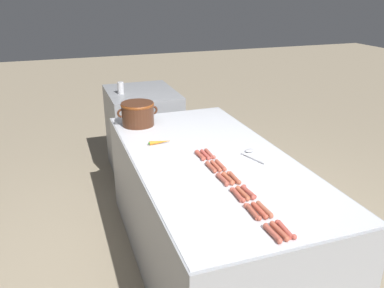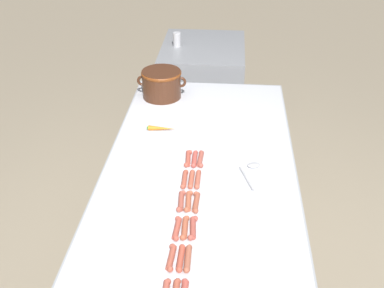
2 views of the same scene
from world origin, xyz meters
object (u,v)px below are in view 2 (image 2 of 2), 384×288
at_px(hot_dog_7, 181,258).
at_px(hot_dog_14, 193,228).
at_px(serving_spoon, 251,169).
at_px(soda_can, 177,40).
at_px(back_cabinet, 203,95).
at_px(hot_dog_4, 184,179).
at_px(hot_dog_2, 177,228).
at_px(hot_dog_10, 191,179).
at_px(hot_dog_11, 195,159).
at_px(carrot, 161,128).
at_px(hot_dog_1, 171,258).
at_px(hot_dog_13, 189,258).
at_px(hot_dog_9, 188,201).
at_px(hot_dog_3, 181,201).
at_px(hot_dog_16, 198,179).
at_px(bean_pot, 162,82).
at_px(hot_dog_8, 185,228).
at_px(hot_dog_17, 201,159).
at_px(hot_dog_15, 196,202).
at_px(hot_dog_5, 188,159).

relative_size(hot_dog_7, hot_dog_14, 1.00).
relative_size(serving_spoon, soda_can, 2.13).
relative_size(back_cabinet, hot_dog_4, 5.85).
height_order(hot_dog_2, hot_dog_10, same).
bearing_deg(hot_dog_11, carrot, 125.65).
distance_m(hot_dog_1, carrot, 1.13).
bearing_deg(hot_dog_13, hot_dog_9, 95.21).
bearing_deg(hot_dog_13, hot_dog_4, 97.25).
height_order(hot_dog_4, hot_dog_9, same).
relative_size(hot_dog_3, hot_dog_16, 1.00).
height_order(hot_dog_7, hot_dog_9, same).
xyz_separation_m(back_cabinet, bean_pot, (-0.23, -0.93, 0.53)).
distance_m(hot_dog_1, bean_pot, 1.62).
relative_size(hot_dog_7, carrot, 0.89).
height_order(back_cabinet, hot_dog_4, back_cabinet).
bearing_deg(hot_dog_8, carrot, 104.55).
height_order(hot_dog_3, serving_spoon, hot_dog_3).
bearing_deg(hot_dog_3, hot_dog_17, 79.40).
xyz_separation_m(hot_dog_1, serving_spoon, (0.36, 0.71, -0.01)).
bearing_deg(bean_pot, soda_can, 89.31).
relative_size(back_cabinet, hot_dog_14, 5.87).
height_order(hot_dog_13, hot_dog_14, same).
distance_m(hot_dog_4, hot_dog_11, 0.20).
distance_m(hot_dog_3, hot_dog_10, 0.19).
distance_m(hot_dog_15, soda_can, 2.13).
relative_size(back_cabinet, hot_dog_2, 5.86).
bearing_deg(back_cabinet, hot_dog_15, -87.28).
distance_m(hot_dog_7, hot_dog_15, 0.39).
bearing_deg(hot_dog_8, hot_dog_2, -168.08).
bearing_deg(hot_dog_3, hot_dog_2, -89.49).
distance_m(hot_dog_14, hot_dog_16, 0.39).
xyz_separation_m(hot_dog_2, hot_dog_17, (0.07, 0.60, 0.00)).
xyz_separation_m(hot_dog_17, serving_spoon, (0.28, -0.07, -0.01)).
bearing_deg(hot_dog_3, bean_pot, 102.21).
bearing_deg(hot_dog_7, soda_can, 96.62).
bearing_deg(hot_dog_15, back_cabinet, 92.72).
xyz_separation_m(hot_dog_15, serving_spoon, (0.28, 0.32, -0.01)).
bearing_deg(hot_dog_5, hot_dog_10, -79.88).
bearing_deg(back_cabinet, hot_dog_7, -88.53).
relative_size(hot_dog_4, hot_dog_5, 1.00).
distance_m(hot_dog_9, hot_dog_11, 0.39).
bearing_deg(hot_dog_7, hot_dog_3, 95.65).
height_order(hot_dog_3, hot_dog_10, same).
xyz_separation_m(hot_dog_7, hot_dog_16, (0.03, 0.59, 0.00)).
height_order(hot_dog_8, bean_pot, bean_pot).
xyz_separation_m(hot_dog_8, hot_dog_10, (-0.00, 0.39, 0.00)).
xyz_separation_m(hot_dog_10, hot_dog_17, (0.04, 0.20, 0.00)).
xyz_separation_m(hot_dog_10, hot_dog_11, (0.00, 0.20, 0.00)).
xyz_separation_m(hot_dog_1, hot_dog_10, (0.04, 0.58, 0.00)).
height_order(bean_pot, carrot, bean_pot).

